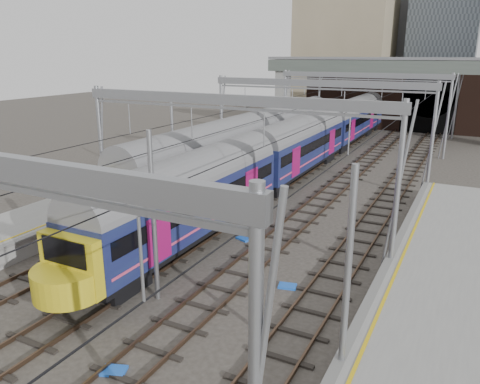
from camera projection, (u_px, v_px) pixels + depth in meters
The scene contains 13 objects.
ground at pixel (126, 322), 17.64m from camera, with size 160.00×160.00×0.00m, color #38332D.
platform_left at pixel (3, 239), 24.06m from camera, with size 4.32×55.00×1.12m.
tracks at pixel (279, 208), 30.42m from camera, with size 14.40×80.00×0.22m.
overhead_line at pixel (315, 98), 34.07m from camera, with size 16.80×80.00×8.00m.
retaining_wall at pixel (401, 97), 60.05m from camera, with size 28.00×2.75×9.00m.
overbridge at pixel (382, 75), 54.76m from camera, with size 28.00×3.00×9.25m.
city_skyline at pixel (438, 3), 71.62m from camera, with size 37.50×27.50×60.00m.
train_main at pixel (329, 131), 45.19m from camera, with size 2.85×65.81×4.88m.
train_second at pixel (252, 141), 39.41m from camera, with size 2.96×34.21×5.04m.
signal_near_left at pixel (80, 215), 18.91m from camera, with size 0.42×0.49×5.52m.
equip_cover_a at pixel (114, 371), 14.85m from camera, with size 0.77×0.54×0.09m, color blue.
equip_cover_b at pixel (244, 239), 25.41m from camera, with size 0.80×0.56×0.09m, color blue.
equip_cover_c at pixel (287, 286), 20.24m from camera, with size 0.77×0.54×0.09m, color blue.
Camera 1 is at (10.91, -11.81, 9.75)m, focal length 35.00 mm.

